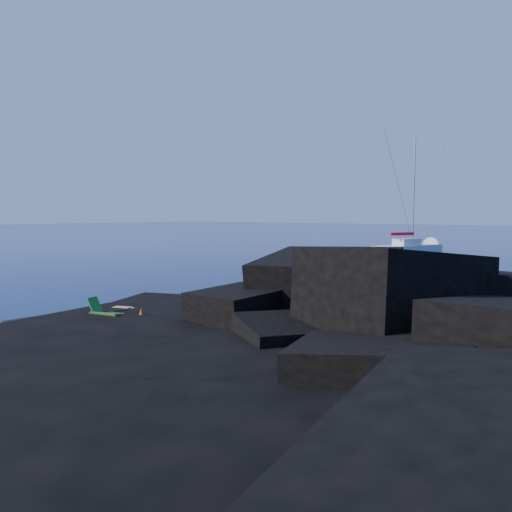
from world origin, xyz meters
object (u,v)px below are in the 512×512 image
Objects in this scene: marker_cone at (141,315)px; sailboat at (409,253)px; sunbather at (122,309)px; deck_chair at (107,309)px.

sailboat is at bearing 98.76° from marker_cone.
sunbather is (4.92, -43.72, 0.54)m from sailboat.
deck_chair is at bearing -146.59° from marker_cone.
sunbather is 1.95m from marker_cone.
deck_chair is 0.79× the size of sunbather.
sailboat reaches higher than deck_chair.
deck_chair is (5.65, -44.96, 0.84)m from sailboat.
marker_cone is (1.16, 0.77, -0.22)m from deck_chair.
sailboat is at bearing 73.90° from sunbather.
marker_cone is at bearing -36.65° from sunbather.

